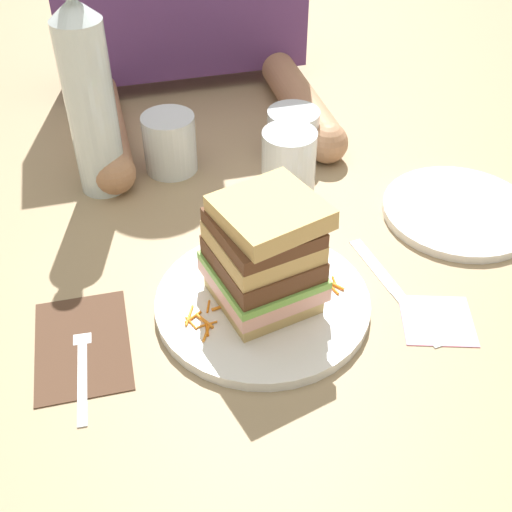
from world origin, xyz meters
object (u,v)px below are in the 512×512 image
at_px(fork, 82,357).
at_px(juice_glass, 288,168).
at_px(empty_tumbler_0, 170,143).
at_px(main_plate, 262,302).
at_px(napkin_dark, 82,344).
at_px(empty_tumbler_1, 293,134).
at_px(water_bottle, 89,97).
at_px(napkin_pink, 437,320).
at_px(sandwich, 263,255).
at_px(knife, 397,292).
at_px(side_plate, 459,211).

distance_m(fork, juice_glass, 0.39).
distance_m(juice_glass, empty_tumbler_0, 0.19).
xyz_separation_m(main_plate, empty_tumbler_0, (-0.06, 0.32, 0.04)).
bearing_deg(juice_glass, napkin_dark, -144.40).
bearing_deg(fork, empty_tumbler_1, 44.76).
xyz_separation_m(napkin_dark, juice_glass, (0.30, 0.22, 0.04)).
relative_size(fork, juice_glass, 1.63).
height_order(water_bottle, empty_tumbler_1, water_bottle).
bearing_deg(napkin_pink, napkin_dark, 170.56).
height_order(main_plate, empty_tumbler_0, empty_tumbler_0).
bearing_deg(sandwich, fork, -171.98).
relative_size(main_plate, juice_glass, 2.46).
bearing_deg(sandwich, water_bottle, 117.88).
bearing_deg(main_plate, juice_glass, 65.78).
bearing_deg(empty_tumbler_1, juice_glass, -110.61).
relative_size(knife, juice_glass, 1.96).
relative_size(water_bottle, empty_tumbler_1, 3.97).
distance_m(sandwich, fork, 0.23).
bearing_deg(empty_tumbler_1, knife, -84.66).
distance_m(fork, side_plate, 0.54).
bearing_deg(napkin_pink, side_plate, 55.80).
height_order(knife, napkin_pink, same).
xyz_separation_m(knife, napkin_pink, (0.03, -0.06, -0.00)).
bearing_deg(side_plate, empty_tumbler_0, 149.20).
height_order(main_plate, water_bottle, water_bottle).
xyz_separation_m(side_plate, napkin_pink, (-0.12, -0.18, -0.00)).
bearing_deg(knife, napkin_dark, 178.32).
xyz_separation_m(juice_glass, side_plate, (0.22, -0.11, -0.04)).
xyz_separation_m(knife, empty_tumbler_0, (-0.22, 0.34, 0.04)).
bearing_deg(empty_tumbler_1, empty_tumbler_0, 176.41).
xyz_separation_m(empty_tumbler_0, side_plate, (0.37, -0.22, -0.04)).
bearing_deg(knife, water_bottle, 135.25).
height_order(main_plate, napkin_pink, main_plate).
bearing_deg(knife, side_plate, 39.79).
distance_m(napkin_dark, empty_tumbler_0, 0.37).
bearing_deg(side_plate, water_bottle, 157.32).
distance_m(water_bottle, side_plate, 0.53).
relative_size(fork, empty_tumbler_0, 1.90).
xyz_separation_m(napkin_dark, fork, (-0.00, -0.02, 0.00)).
height_order(sandwich, napkin_pink, sandwich).
bearing_deg(water_bottle, side_plate, -22.68).
height_order(fork, juice_glass, juice_glass).
bearing_deg(water_bottle, empty_tumbler_0, 12.13).
bearing_deg(water_bottle, napkin_pink, -47.09).
relative_size(knife, napkin_pink, 2.47).
xyz_separation_m(napkin_dark, water_bottle, (0.05, 0.31, 0.14)).
height_order(sandwich, empty_tumbler_1, sandwich).
xyz_separation_m(main_plate, knife, (0.16, -0.02, -0.01)).
bearing_deg(empty_tumbler_1, fork, -135.24).
bearing_deg(knife, fork, -178.26).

